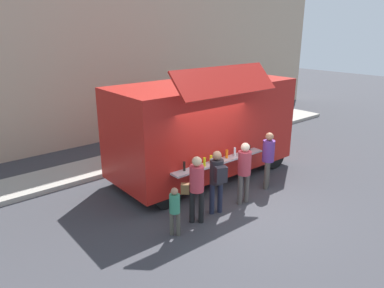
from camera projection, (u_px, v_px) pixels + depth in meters
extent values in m
plane|color=#38383D|center=(234.00, 205.00, 9.74)|extent=(60.00, 60.00, 0.00)
cube|color=#9E998E|center=(51.00, 179.00, 11.16)|extent=(28.00, 1.60, 0.15)
cube|color=tan|center=(26.00, 37.00, 13.32)|extent=(32.00, 2.40, 8.41)
cube|color=#B21E17|center=(203.00, 125.00, 11.25)|extent=(5.89, 2.55, 2.68)
cube|color=#B21E17|center=(226.00, 81.00, 9.26)|extent=(3.23, 0.73, 0.70)
cube|color=black|center=(215.00, 126.00, 9.94)|extent=(3.06, 0.15, 1.20)
cube|color=#B7B7BC|center=(220.00, 161.00, 10.09)|extent=(3.22, 0.40, 0.05)
cylinder|color=black|center=(184.00, 166.00, 9.33)|extent=(0.06, 0.06, 0.25)
cylinder|color=black|center=(194.00, 164.00, 9.54)|extent=(0.06, 0.06, 0.23)
cylinder|color=yellow|center=(204.00, 162.00, 9.62)|extent=(0.08, 0.08, 0.25)
cylinder|color=yellow|center=(211.00, 159.00, 9.90)|extent=(0.07, 0.07, 0.21)
cylinder|color=black|center=(219.00, 156.00, 10.09)|extent=(0.08, 0.08, 0.25)
cylinder|color=orange|center=(227.00, 154.00, 10.24)|extent=(0.08, 0.08, 0.24)
cylinder|color=white|center=(235.00, 152.00, 10.42)|extent=(0.06, 0.06, 0.25)
cylinder|color=silver|center=(244.00, 150.00, 10.59)|extent=(0.08, 0.08, 0.20)
cylinder|color=black|center=(249.00, 148.00, 10.79)|extent=(0.08, 0.08, 0.19)
cube|color=black|center=(264.00, 99.00, 12.84)|extent=(0.11, 2.09, 1.18)
cylinder|color=black|center=(228.00, 140.00, 13.76)|extent=(0.90, 0.28, 0.90)
cylinder|color=black|center=(273.00, 155.00, 12.18)|extent=(0.90, 0.28, 0.90)
cylinder|color=black|center=(125.00, 168.00, 11.07)|extent=(0.90, 0.28, 0.90)
cylinder|color=black|center=(166.00, 191.00, 9.49)|extent=(0.90, 0.28, 0.90)
cylinder|color=#2E5E37|center=(230.00, 127.00, 15.50)|extent=(0.60, 0.60, 0.95)
cylinder|color=#514A46|center=(240.00, 190.00, 9.66)|extent=(0.13, 0.13, 0.85)
cylinder|color=#514A46|center=(247.00, 188.00, 9.77)|extent=(0.13, 0.13, 0.85)
cylinder|color=#B13644|center=(245.00, 163.00, 9.48)|extent=(0.35, 0.35, 0.64)
sphere|color=beige|center=(245.00, 147.00, 9.35)|extent=(0.24, 0.24, 0.24)
cylinder|color=#1F2337|center=(212.00, 199.00, 9.17)|extent=(0.13, 0.13, 0.83)
cylinder|color=#1F2337|center=(220.00, 197.00, 9.24)|extent=(0.13, 0.13, 0.83)
cylinder|color=#232227|center=(217.00, 172.00, 8.98)|extent=(0.34, 0.34, 0.63)
sphere|color=#A37051|center=(217.00, 156.00, 8.84)|extent=(0.23, 0.23, 0.23)
cube|color=#252228|center=(221.00, 174.00, 8.73)|extent=(0.33, 0.27, 0.40)
cylinder|color=black|center=(192.00, 206.00, 8.77)|extent=(0.13, 0.13, 0.84)
cylinder|color=black|center=(201.00, 207.00, 8.75)|extent=(0.13, 0.13, 0.84)
cylinder|color=#BB3543|center=(197.00, 179.00, 8.53)|extent=(0.35, 0.35, 0.64)
sphere|color=#D7AD81|center=(197.00, 161.00, 8.39)|extent=(0.24, 0.24, 0.24)
cube|color=brown|center=(185.00, 189.00, 8.63)|extent=(0.25, 0.25, 0.25)
cylinder|color=#4A453F|center=(266.00, 176.00, 10.57)|extent=(0.13, 0.13, 0.84)
cylinder|color=#4A453F|center=(268.00, 173.00, 10.77)|extent=(0.13, 0.13, 0.84)
cylinder|color=#572E7F|center=(269.00, 151.00, 10.44)|extent=(0.35, 0.35, 0.63)
sphere|color=#9E6D4F|center=(270.00, 137.00, 10.30)|extent=(0.23, 0.23, 0.23)
cylinder|color=#4D4A40|center=(172.00, 223.00, 8.26)|extent=(0.09, 0.09, 0.59)
cylinder|color=#4D4A40|center=(178.00, 224.00, 8.23)|extent=(0.09, 0.09, 0.59)
cylinder|color=#33825F|center=(175.00, 204.00, 8.08)|extent=(0.24, 0.24, 0.44)
sphere|color=#9F7054|center=(174.00, 191.00, 7.99)|extent=(0.16, 0.16, 0.16)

